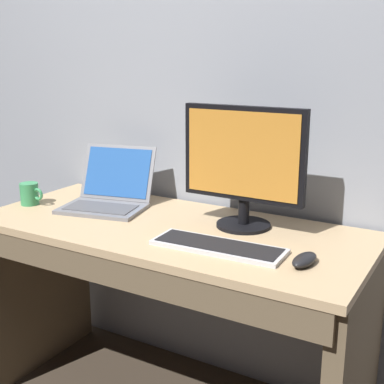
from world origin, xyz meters
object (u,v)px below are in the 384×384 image
(external_monitor, at_px, (243,162))
(wired_keyboard, at_px, (218,247))
(coffee_mug, at_px, (30,194))
(laptop_space_gray, at_px, (107,196))
(computer_mouse, at_px, (304,260))

(external_monitor, bearing_deg, wired_keyboard, -83.97)
(external_monitor, relative_size, coffee_mug, 4.00)
(external_monitor, distance_m, wired_keyboard, 0.33)
(wired_keyboard, bearing_deg, laptop_space_gray, 162.34)
(laptop_space_gray, distance_m, computer_mouse, 0.92)
(laptop_space_gray, height_order, computer_mouse, laptop_space_gray)
(wired_keyboard, xyz_separation_m, computer_mouse, (0.29, 0.01, 0.01))
(laptop_space_gray, bearing_deg, computer_mouse, -11.66)
(laptop_space_gray, xyz_separation_m, computer_mouse, (0.90, -0.19, -0.03))
(wired_keyboard, bearing_deg, coffee_mug, 175.95)
(computer_mouse, bearing_deg, laptop_space_gray, 174.75)
(laptop_space_gray, bearing_deg, wired_keyboard, -17.66)
(laptop_space_gray, distance_m, coffee_mug, 0.33)
(wired_keyboard, relative_size, coffee_mug, 3.91)
(computer_mouse, height_order, coffee_mug, coffee_mug)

